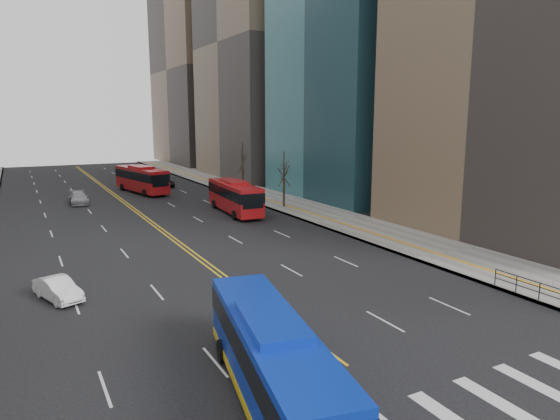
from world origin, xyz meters
The scene contains 12 objects.
sidewalk_right centered at (17.50, 45.00, 0.07)m, with size 7.00×130.00×0.15m, color gray.
centerline centered at (0.00, 55.00, 0.01)m, with size 0.55×100.00×0.01m.
office_towers centered at (0.12, 68.51, 23.92)m, with size 83.00×134.00×58.00m.
pedestrian_railing centered at (14.30, 6.00, 0.82)m, with size 0.06×6.06×1.02m.
street_trees centered at (-7.18, 34.55, 4.87)m, with size 35.20×47.20×7.60m.
blue_bus centered at (-3.95, 4.00, 1.79)m, with size 4.70×11.95×3.41m.
red_bus_near centered at (9.52, 39.50, 2.02)m, with size 3.47×11.61×3.63m.
red_bus_far centered at (3.87, 59.83, 2.11)m, with size 5.09×12.36×3.80m.
car_white centered at (-10.09, 19.39, 0.65)m, with size 1.38×3.97×1.31m, color white.
car_dark_mid centered at (10.72, 45.35, 0.61)m, with size 1.44×3.59×1.22m, color black.
car_silver centered at (-5.17, 53.90, 0.74)m, with size 2.06×5.07×1.47m, color gray.
car_dark_far centered at (8.10, 64.45, 0.69)m, with size 2.28×4.94×1.37m, color black.
Camera 1 is at (-11.63, -11.09, 10.47)m, focal length 32.00 mm.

